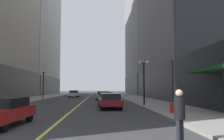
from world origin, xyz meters
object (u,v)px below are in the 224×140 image
(street_lamp_right_mid, at_px, (144,73))
(traffic_light_near_right, at_px, (206,23))
(car_maroon, at_px, (110,100))
(car_white, at_px, (74,93))
(fire_hydrant_right, at_px, (172,109))
(car_yellow, at_px, (103,95))
(pedestrian_in_black_coat, at_px, (180,113))
(street_lamp_left_far, at_px, (43,78))
(car_grey, at_px, (106,97))
(car_red, at_px, (3,111))

(street_lamp_right_mid, bearing_deg, traffic_light_near_right, -93.85)
(car_maroon, bearing_deg, car_white, 102.71)
(traffic_light_near_right, xyz_separation_m, fire_hydrant_right, (1.55, 8.56, -3.34))
(car_yellow, distance_m, car_white, 11.90)
(pedestrian_in_black_coat, height_order, street_lamp_left_far, street_lamp_left_far)
(car_yellow, bearing_deg, car_maroon, -88.41)
(car_grey, relative_size, street_lamp_right_mid, 0.99)
(car_yellow, height_order, fire_hydrant_right, car_yellow)
(car_white, distance_m, street_lamp_right_mid, 25.10)
(car_maroon, height_order, pedestrian_in_black_coat, pedestrian_in_black_coat)
(car_maroon, distance_m, car_grey, 6.82)
(car_white, xyz_separation_m, street_lamp_right_mid, (9.11, -23.25, 2.54))
(car_white, bearing_deg, street_lamp_right_mid, -68.60)
(pedestrian_in_black_coat, xyz_separation_m, traffic_light_near_right, (0.78, -0.27, 2.73))
(car_red, xyz_separation_m, car_yellow, (4.98, 23.63, 0.00))
(pedestrian_in_black_coat, bearing_deg, car_white, 100.69)
(car_maroon, height_order, fire_hydrant_right, car_maroon)
(car_grey, bearing_deg, street_lamp_right_mid, -53.08)
(car_white, bearing_deg, street_lamp_left_far, -111.79)
(car_red, xyz_separation_m, pedestrian_in_black_coat, (6.93, -4.31, 0.30))
(car_grey, bearing_deg, car_red, -108.59)
(pedestrian_in_black_coat, height_order, fire_hydrant_right, pedestrian_in_black_coat)
(car_yellow, distance_m, fire_hydrant_right, 20.12)
(car_white, bearing_deg, car_maroon, -77.29)
(car_red, height_order, street_lamp_right_mid, street_lamp_right_mid)
(car_maroon, distance_m, traffic_light_near_right, 13.96)
(car_maroon, xyz_separation_m, street_lamp_left_far, (-9.43, 16.19, 2.54))
(street_lamp_right_mid, relative_size, fire_hydrant_right, 5.54)
(car_red, relative_size, fire_hydrant_right, 5.38)
(car_red, bearing_deg, pedestrian_in_black_coat, -31.86)
(car_yellow, bearing_deg, car_grey, -87.88)
(traffic_light_near_right, distance_m, street_lamp_left_far, 31.87)
(traffic_light_near_right, xyz_separation_m, street_lamp_left_far, (-11.75, 29.62, -0.49))
(car_red, relative_size, car_yellow, 0.90)
(car_white, bearing_deg, traffic_light_near_right, -78.28)
(car_maroon, xyz_separation_m, car_grey, (-0.12, 6.82, -0.00))
(car_white, distance_m, pedestrian_in_black_coat, 39.26)
(pedestrian_in_black_coat, bearing_deg, car_red, 148.14)
(car_yellow, bearing_deg, fire_hydrant_right, -77.70)
(car_red, relative_size, pedestrian_in_black_coat, 2.48)
(car_yellow, distance_m, street_lamp_right_mid, 13.41)
(car_grey, distance_m, car_yellow, 7.97)
(car_maroon, bearing_deg, traffic_light_near_right, -80.18)
(car_maroon, relative_size, fire_hydrant_right, 5.46)
(car_white, relative_size, traffic_light_near_right, 0.84)
(car_grey, relative_size, car_white, 0.92)
(car_yellow, relative_size, car_white, 1.00)
(car_maroon, xyz_separation_m, car_yellow, (-0.41, 14.79, 0.00))
(car_red, relative_size, car_grey, 0.98)
(fire_hydrant_right, bearing_deg, car_maroon, 128.51)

